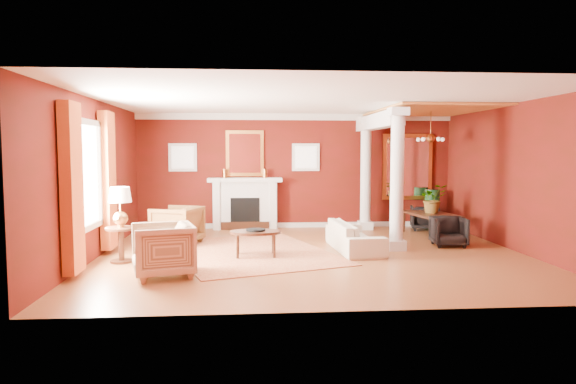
{
  "coord_description": "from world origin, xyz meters",
  "views": [
    {
      "loc": [
        -1.22,
        -9.56,
        1.96
      ],
      "look_at": [
        -0.43,
        0.51,
        1.15
      ],
      "focal_mm": 32.0,
      "sensor_mm": 36.0,
      "label": 1
    }
  ],
  "objects": [
    {
      "name": "coffee_table",
      "position": [
        -1.08,
        -0.13,
        0.44
      ],
      "size": [
        0.95,
        0.95,
        0.48
      ],
      "rotation": [
        0.0,
        0.0,
        0.34
      ],
      "color": "black",
      "rests_on": "ground"
    },
    {
      "name": "armchair_stripe",
      "position": [
        -2.55,
        -1.54,
        0.46
      ],
      "size": [
        1.04,
        1.08,
        0.92
      ],
      "primitive_type": "imported",
      "rotation": [
        0.0,
        0.0,
        -1.31
      ],
      "color": "tan",
      "rests_on": "ground"
    },
    {
      "name": "potted_plant",
      "position": [
        3.03,
        1.92,
        1.09
      ],
      "size": [
        0.69,
        0.75,
        0.52
      ],
      "primitive_type": "imported",
      "rotation": [
        0.0,
        0.0,
        0.14
      ],
      "color": "#26591E",
      "rests_on": "dining_table"
    },
    {
      "name": "fireplace",
      "position": [
        -1.3,
        3.32,
        0.65
      ],
      "size": [
        1.85,
        0.42,
        1.29
      ],
      "color": "silver",
      "rests_on": "ground"
    },
    {
      "name": "coffee_book",
      "position": [
        -1.13,
        -0.16,
        0.59
      ],
      "size": [
        0.16,
        0.02,
        0.22
      ],
      "primitive_type": "imported",
      "rotation": [
        0.0,
        0.0,
        -0.01
      ],
      "color": "black",
      "rests_on": "coffee_table"
    },
    {
      "name": "column_back",
      "position": [
        1.7,
        3.0,
        1.43
      ],
      "size": [
        0.36,
        0.36,
        2.8
      ],
      "color": "silver",
      "rests_on": "ground"
    },
    {
      "name": "overmantel_mirror",
      "position": [
        -1.3,
        3.45,
        1.9
      ],
      "size": [
        0.95,
        0.07,
        1.15
      ],
      "color": "gold",
      "rests_on": "fireplace"
    },
    {
      "name": "sofa",
      "position": [
        0.87,
        0.33,
        0.38
      ],
      "size": [
        0.69,
        1.96,
        0.75
      ],
      "primitive_type": "imported",
      "rotation": [
        0.0,
        0.0,
        1.64
      ],
      "color": "beige",
      "rests_on": "ground"
    },
    {
      "name": "rug",
      "position": [
        -1.2,
        0.28,
        0.01
      ],
      "size": [
        3.82,
        4.41,
        0.01
      ],
      "primitive_type": "cube",
      "rotation": [
        0.0,
        0.0,
        0.32
      ],
      "color": "maroon",
      "rests_on": "ground"
    },
    {
      "name": "flank_window_right",
      "position": [
        0.25,
        3.46,
        1.8
      ],
      "size": [
        0.7,
        0.07,
        0.7
      ],
      "color": "silver",
      "rests_on": "room_shell"
    },
    {
      "name": "armchair_leopard",
      "position": [
        -2.71,
        1.23,
        0.45
      ],
      "size": [
        1.07,
        1.1,
        0.89
      ],
      "primitive_type": "imported",
      "rotation": [
        0.0,
        0.0,
        -1.95
      ],
      "color": "black",
      "rests_on": "ground"
    },
    {
      "name": "amber_ceiling",
      "position": [
        2.85,
        1.75,
        2.87
      ],
      "size": [
        2.3,
        3.4,
        0.04
      ],
      "primitive_type": "cube",
      "color": "#D3853E",
      "rests_on": "room_shell"
    },
    {
      "name": "left_window",
      "position": [
        -3.89,
        -0.6,
        1.42
      ],
      "size": [
        0.21,
        2.55,
        2.6
      ],
      "color": "white",
      "rests_on": "room_shell"
    },
    {
      "name": "dining_table",
      "position": [
        3.03,
        1.93,
        0.42
      ],
      "size": [
        0.76,
        1.56,
        0.83
      ],
      "primitive_type": "imported",
      "rotation": [
        0.0,
        0.0,
        1.73
      ],
      "color": "black",
      "rests_on": "ground"
    },
    {
      "name": "header_beam",
      "position": [
        1.7,
        1.9,
        2.62
      ],
      "size": [
        0.3,
        3.2,
        0.32
      ],
      "primitive_type": "cube",
      "color": "silver",
      "rests_on": "column_front"
    },
    {
      "name": "crown_trim",
      "position": [
        0.0,
        3.46,
        2.82
      ],
      "size": [
        8.0,
        0.08,
        0.16
      ],
      "primitive_type": "cube",
      "color": "silver",
      "rests_on": "room_shell"
    },
    {
      "name": "flank_window_left",
      "position": [
        -2.85,
        3.46,
        1.8
      ],
      "size": [
        0.7,
        0.07,
        0.7
      ],
      "color": "silver",
      "rests_on": "room_shell"
    },
    {
      "name": "chandelier",
      "position": [
        2.9,
        1.8,
        2.25
      ],
      "size": [
        0.6,
        0.62,
        0.75
      ],
      "color": "#B07437",
      "rests_on": "room_shell"
    },
    {
      "name": "green_urn",
      "position": [
        3.41,
        3.0,
        0.39
      ],
      "size": [
        0.42,
        0.42,
        1.0
      ],
      "color": "#12391A",
      "rests_on": "ground"
    },
    {
      "name": "base_trim",
      "position": [
        0.0,
        3.46,
        0.06
      ],
      "size": [
        8.0,
        0.08,
        0.12
      ],
      "primitive_type": "cube",
      "color": "silver",
      "rests_on": "ground"
    },
    {
      "name": "dining_chair_near",
      "position": [
        2.89,
        0.6,
        0.34
      ],
      "size": [
        0.7,
        0.67,
        0.67
      ],
      "primitive_type": "imported",
      "rotation": [
        0.0,
        0.0,
        -0.09
      ],
      "color": "black",
      "rests_on": "ground"
    },
    {
      "name": "side_table",
      "position": [
        -3.45,
        -0.45,
        0.88
      ],
      "size": [
        0.53,
        0.53,
        1.33
      ],
      "rotation": [
        0.0,
        0.0,
        0.06
      ],
      "color": "black",
      "rests_on": "ground"
    },
    {
      "name": "dining_chair_far",
      "position": [
        3.15,
        2.79,
        0.33
      ],
      "size": [
        0.77,
        0.74,
        0.67
      ],
      "primitive_type": "imported",
      "rotation": [
        0.0,
        0.0,
        2.91
      ],
      "color": "black",
      "rests_on": "ground"
    },
    {
      "name": "dining_mirror",
      "position": [
        2.9,
        3.45,
        1.55
      ],
      "size": [
        1.3,
        0.07,
        1.7
      ],
      "color": "gold",
      "rests_on": "room_shell"
    },
    {
      "name": "column_front",
      "position": [
        1.7,
        0.3,
        1.43
      ],
      "size": [
        0.36,
        0.36,
        2.8
      ],
      "color": "silver",
      "rests_on": "ground"
    },
    {
      "name": "room_shell",
      "position": [
        0.0,
        0.0,
        2.02
      ],
      "size": [
        8.04,
        7.04,
        2.92
      ],
      "color": "#5B0E0C",
      "rests_on": "ground"
    },
    {
      "name": "ground",
      "position": [
        0.0,
        0.0,
        0.0
      ],
      "size": [
        8.0,
        8.0,
        0.0
      ],
      "primitive_type": "plane",
      "color": "brown",
      "rests_on": "ground"
    }
  ]
}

